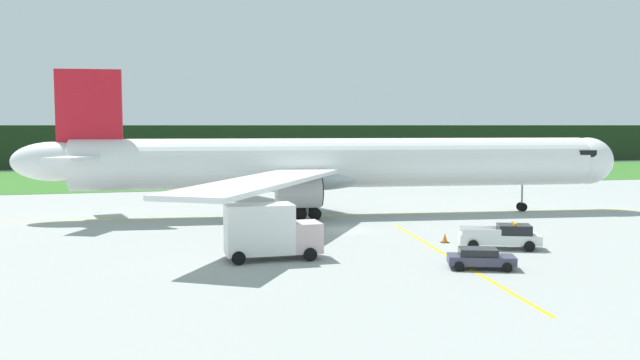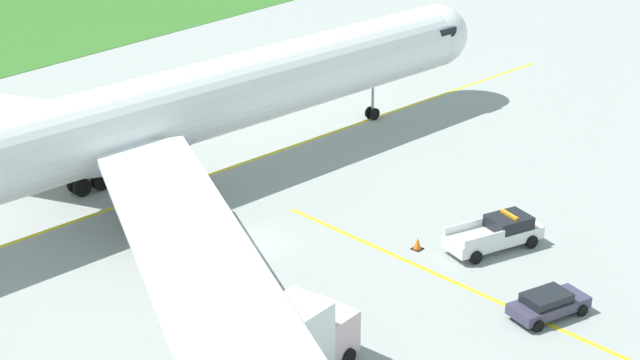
{
  "view_description": "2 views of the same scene",
  "coord_description": "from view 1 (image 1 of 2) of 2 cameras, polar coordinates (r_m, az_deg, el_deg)",
  "views": [
    {
      "loc": [
        -16.2,
        -53.91,
        8.99
      ],
      "look_at": [
        0.22,
        8.74,
        3.59
      ],
      "focal_mm": 37.04,
      "sensor_mm": 36.0,
      "label": 1
    },
    {
      "loc": [
        -36.15,
        -35.36,
        25.62
      ],
      "look_at": [
        3.45,
        -2.73,
        3.57
      ],
      "focal_mm": 55.49,
      "sensor_mm": 36.0,
      "label": 2
    }
  ],
  "objects": [
    {
      "name": "taxiway_centerline_main",
      "position": [
        66.37,
        1.6,
        -3.01
      ],
      "size": [
        81.62,
        9.39,
        0.01
      ],
      "primitive_type": "cube",
      "rotation": [
        0.0,
        0.0,
        -0.11
      ],
      "color": "yellow",
      "rests_on": "ground"
    },
    {
      "name": "catering_truck",
      "position": [
        44.24,
        -4.44,
        -4.41
      ],
      "size": [
        6.39,
        2.71,
        3.92
      ],
      "color": "beige",
      "rests_on": "ground"
    },
    {
      "name": "grass_verge",
      "position": [
        116.26,
        -6.63,
        0.31
      ],
      "size": [
        320.0,
        45.93,
        0.04
      ],
      "primitive_type": "cube",
      "color": "#346B26",
      "rests_on": "ground"
    },
    {
      "name": "taxiway_centerline_spur",
      "position": [
        46.09,
        11.19,
        -6.56
      ],
      "size": [
        3.48,
        28.56,
        0.01
      ],
      "primitive_type": "cube",
      "rotation": [
        0.0,
        0.0,
        1.46
      ],
      "color": "yellow",
      "rests_on": "ground"
    },
    {
      "name": "distant_tree_line",
      "position": [
        146.02,
        -8.32,
        2.95
      ],
      "size": [
        288.0,
        4.55,
        8.95
      ],
      "primitive_type": "cube",
      "color": "#1E2F1B",
      "rests_on": "ground"
    },
    {
      "name": "ground",
      "position": [
        57.0,
        2.02,
        -4.31
      ],
      "size": [
        320.0,
        320.0,
        0.0
      ],
      "primitive_type": "plane",
      "color": "#979C99"
    },
    {
      "name": "staff_car",
      "position": [
        42.76,
        13.68,
        -6.54
      ],
      "size": [
        4.47,
        3.05,
        1.3
      ],
      "color": "#3B3851",
      "rests_on": "ground"
    },
    {
      "name": "ops_pickup_truck",
      "position": [
        50.03,
        15.5,
        -4.71
      ],
      "size": [
        6.08,
        3.95,
        1.94
      ],
      "color": "white",
      "rests_on": "ground"
    },
    {
      "name": "apron_cone",
      "position": [
        51.63,
        10.73,
        -4.94
      ],
      "size": [
        0.58,
        0.58,
        0.72
      ],
      "color": "black",
      "rests_on": "ground"
    },
    {
      "name": "airliner",
      "position": [
        65.74,
        0.88,
        1.35
      ],
      "size": [
        60.52,
        52.73,
        14.21
      ],
      "color": "white",
      "rests_on": "ground"
    }
  ]
}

